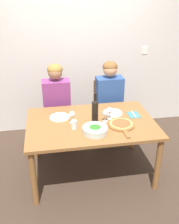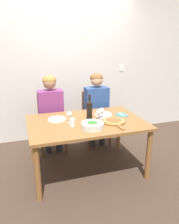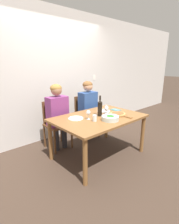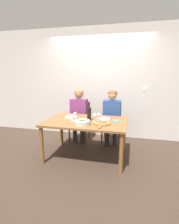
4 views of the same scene
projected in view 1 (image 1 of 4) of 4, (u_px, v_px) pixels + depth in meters
The scene contains 17 objects.
ground_plane at pixel (91, 171), 3.43m from camera, with size 40.00×40.00×0.00m, color #3D2D23.
back_wall at pixel (76, 46), 3.98m from camera, with size 10.00×0.06×2.70m.
dining_table at pixel (91, 128), 3.14m from camera, with size 1.51×1.01×0.73m.
chair_left at pixel (57, 111), 3.87m from camera, with size 0.42×0.42×0.91m.
chair_right at pixel (107, 108), 3.99m from camera, with size 0.42×0.42×0.91m.
person_woman at pixel (57, 99), 3.67m from camera, with size 0.47×0.51×1.25m.
person_man at pixel (110, 95), 3.78m from camera, with size 0.47×0.51×1.25m.
wine_bottle at pixel (95, 110), 3.08m from camera, with size 0.08×0.08×0.35m.
broccoli_bowl at pixel (95, 130), 2.86m from camera, with size 0.28×0.28×0.08m.
dinner_plate_left at pixel (60, 117), 3.20m from camera, with size 0.24×0.24×0.02m.
dinner_plate_right at pixel (113, 113), 3.31m from camera, with size 0.24×0.24×0.02m.
pizza_on_board at pixel (121, 125), 3.02m from camera, with size 0.30×0.44×0.04m.
wine_glass_left at pixel (72, 115), 3.04m from camera, with size 0.07×0.07×0.15m.
wine_glass_right at pixel (109, 111), 3.13m from camera, with size 0.07×0.07×0.15m.
wine_glass_centre at pixel (105, 114), 3.07m from camera, with size 0.07×0.07×0.15m.
water_tumbler at pixel (74, 125), 2.94m from camera, with size 0.07×0.07×0.10m.
fork_on_napkin at pixel (134, 115), 3.27m from camera, with size 0.14×0.18×0.01m.
Camera 1 is at (-0.49, -2.70, 2.20)m, focal length 42.00 mm.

